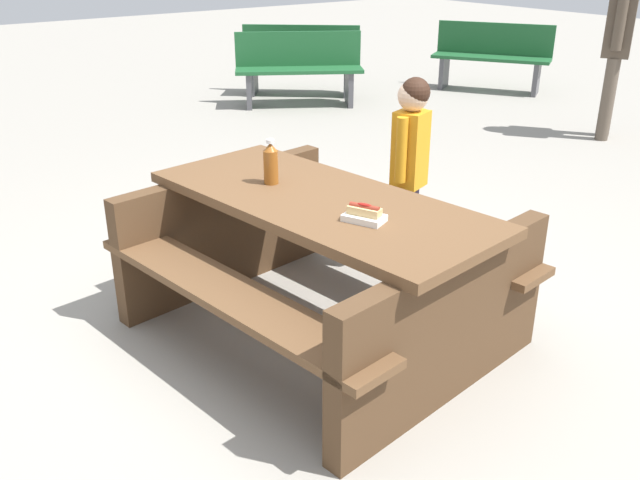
# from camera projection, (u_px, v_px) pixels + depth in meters

# --- Properties ---
(ground_plane) EXTENTS (30.00, 30.00, 0.00)m
(ground_plane) POSITION_uv_depth(u_px,v_px,m) (320.00, 331.00, 3.65)
(ground_plane) COLOR gray
(ground_plane) RESTS_ON ground
(picnic_table) EXTENTS (1.97, 1.62, 0.75)m
(picnic_table) POSITION_uv_depth(u_px,v_px,m) (320.00, 255.00, 3.47)
(picnic_table) COLOR brown
(picnic_table) RESTS_ON ground
(soda_bottle) EXTENTS (0.07, 0.07, 0.23)m
(soda_bottle) POSITION_uv_depth(u_px,v_px,m) (271.00, 163.00, 3.49)
(soda_bottle) COLOR brown
(soda_bottle) RESTS_ON picnic_table
(hotdog_tray) EXTENTS (0.21, 0.17, 0.08)m
(hotdog_tray) POSITION_uv_depth(u_px,v_px,m) (364.00, 215.00, 3.06)
(hotdog_tray) COLOR white
(hotdog_tray) RESTS_ON picnic_table
(child_in_coat) EXTENTS (0.21, 0.28, 1.18)m
(child_in_coat) POSITION_uv_depth(u_px,v_px,m) (410.00, 150.00, 4.07)
(child_in_coat) COLOR #3F334C
(child_in_coat) RESTS_ON ground
(park_bench_near) EXTENTS (1.13, 1.48, 0.85)m
(park_bench_near) POSITION_uv_depth(u_px,v_px,m) (299.00, 67.00, 8.28)
(park_bench_near) COLOR #1E592D
(park_bench_near) RESTS_ON ground
(park_bench_mid) EXTENTS (1.29, 1.39, 0.85)m
(park_bench_mid) POSITION_uv_depth(u_px,v_px,m) (300.00, 59.00, 8.87)
(park_bench_mid) COLOR #1E592D
(park_bench_mid) RESTS_ON ground
(park_bench_far) EXTENTS (1.49, 1.11, 0.85)m
(park_bench_far) POSITION_uv_depth(u_px,v_px,m) (492.00, 56.00, 9.08)
(park_bench_far) COLOR #1E592D
(park_bench_far) RESTS_ON ground
(bystander_adult) EXTENTS (0.35, 0.40, 1.79)m
(bystander_adult) POSITION_uv_depth(u_px,v_px,m) (621.00, 21.00, 6.66)
(bystander_adult) COLOR brown
(bystander_adult) RESTS_ON ground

